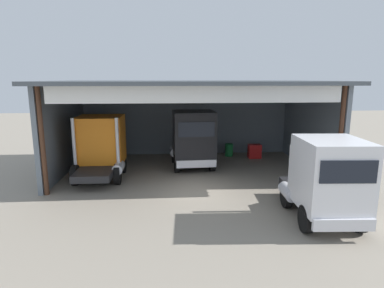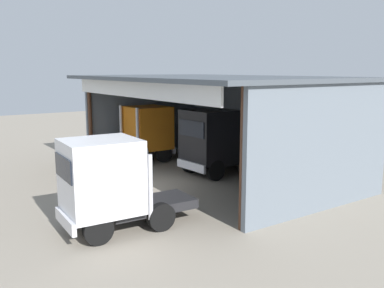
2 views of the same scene
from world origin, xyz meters
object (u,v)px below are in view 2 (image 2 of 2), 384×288
Objects in this scene: truck_black_center_right_bay at (213,140)px; tool_cart at (306,177)px; truck_orange_right_bay at (145,132)px; truck_white_center_left_bay at (108,183)px; oil_drum at (290,169)px.

truck_black_center_right_bay is 5.47m from tool_cart.
truck_orange_right_bay is at bearing -159.41° from tool_cart.
truck_black_center_right_bay reaches higher than tool_cart.
truck_orange_right_bay is 5.61m from truck_black_center_right_bay.
truck_black_center_right_bay is at bearing -57.95° from truck_white_center_left_bay.
oil_drum is (8.39, 4.55, -1.43)m from truck_orange_right_bay.
truck_black_center_right_bay reaches higher than truck_white_center_left_bay.
truck_white_center_left_bay is 5.64× the size of oil_drum.
truck_black_center_right_bay is at bearing -152.50° from tool_cart.
tool_cart is (4.67, 2.43, -1.46)m from truck_black_center_right_bay.
truck_orange_right_bay is 4.59× the size of tool_cart.
tool_cart is at bearing -23.33° from oil_drum.
truck_white_center_left_bay is at bearing -34.90° from truck_orange_right_bay.
truck_orange_right_bay is 12.20m from truck_white_center_left_bay.
tool_cart is (10.12, 3.80, -1.39)m from truck_orange_right_bay.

